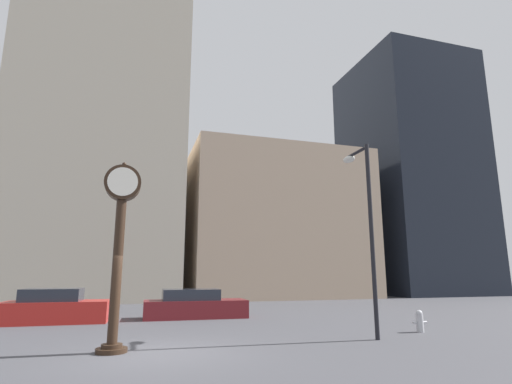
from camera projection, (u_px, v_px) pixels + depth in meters
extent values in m
plane|color=#424247|center=(157.00, 354.00, 10.28)|extent=(200.00, 200.00, 0.00)
cube|color=#BCB29E|center=(109.00, 77.00, 35.56)|extent=(12.99, 12.00, 38.37)
cube|color=tan|center=(272.00, 226.00, 37.37)|extent=(15.72, 12.00, 12.87)
cube|color=black|center=(409.00, 175.00, 43.07)|extent=(11.06, 12.00, 24.87)
cylinder|color=black|center=(111.00, 350.00, 10.40)|extent=(0.81, 0.81, 0.12)
cylinder|color=black|center=(112.00, 346.00, 10.42)|extent=(0.54, 0.54, 0.10)
cylinder|color=black|center=(117.00, 270.00, 10.81)|extent=(0.27, 0.27, 3.82)
cylinder|color=black|center=(123.00, 183.00, 11.30)|extent=(0.99, 0.45, 0.99)
cylinder|color=white|center=(123.00, 182.00, 11.08)|extent=(0.81, 0.02, 0.81)
cylinder|color=white|center=(123.00, 185.00, 11.52)|extent=(0.81, 0.02, 0.81)
sphere|color=black|center=(124.00, 164.00, 11.41)|extent=(0.12, 0.12, 0.12)
cube|color=red|center=(56.00, 312.00, 16.71)|extent=(4.20, 1.98, 0.89)
cube|color=#232833|center=(53.00, 295.00, 16.80)|extent=(2.33, 1.69, 0.52)
cube|color=maroon|center=(195.00, 309.00, 18.62)|extent=(4.76, 1.93, 0.81)
cube|color=#232833|center=(191.00, 295.00, 18.69)|extent=(2.64, 1.66, 0.50)
cylinder|color=#B7B7BC|center=(420.00, 323.00, 14.11)|extent=(0.25, 0.25, 0.59)
sphere|color=#B7B7BC|center=(419.00, 313.00, 14.18)|extent=(0.24, 0.24, 0.24)
cylinder|color=#B7B7BC|center=(415.00, 323.00, 14.06)|extent=(0.16, 0.09, 0.09)
cylinder|color=#B7B7BC|center=(425.00, 322.00, 14.17)|extent=(0.16, 0.09, 0.09)
cylinder|color=black|center=(372.00, 237.00, 13.06)|extent=(0.14, 0.14, 6.38)
cylinder|color=black|center=(357.00, 152.00, 14.24)|extent=(0.11, 1.20, 0.11)
ellipsoid|color=silver|center=(349.00, 159.00, 14.78)|extent=(0.36, 0.60, 0.24)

